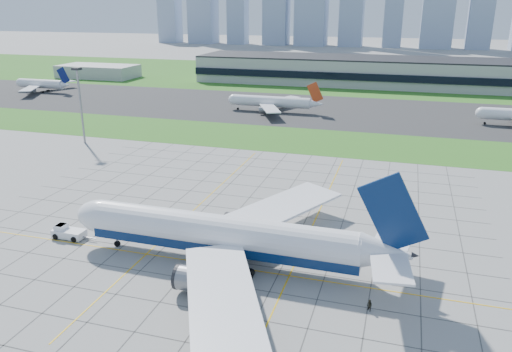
{
  "coord_description": "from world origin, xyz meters",
  "views": [
    {
      "loc": [
        34.58,
        -77.5,
        45.0
      ],
      "look_at": [
        2.69,
        28.55,
        7.0
      ],
      "focal_mm": 35.0,
      "sensor_mm": 36.0,
      "label": 1
    }
  ],
  "objects": [
    {
      "name": "asphalt_taxiway",
      "position": [
        0.0,
        145.0,
        0.03
      ],
      "size": [
        700.0,
        75.0,
        0.04
      ],
      "primitive_type": "cube",
      "color": "#383838",
      "rests_on": "ground"
    },
    {
      "name": "crew_far",
      "position": [
        32.27,
        -8.8,
        0.98
      ],
      "size": [
        1.19,
        1.19,
        1.95
      ],
      "primitive_type": "imported",
      "rotation": [
        0.0,
        0.0,
        -0.77
      ],
      "color": "black",
      "rests_on": "ground"
    },
    {
      "name": "airliner",
      "position": [
        5.61,
        -0.9,
        5.63
      ],
      "size": [
        65.35,
        66.26,
        20.58
      ],
      "rotation": [
        0.0,
        0.0,
        -0.01
      ],
      "color": "white",
      "rests_on": "ground"
    },
    {
      "name": "service_block",
      "position": [
        -160.0,
        210.0,
        4.0
      ],
      "size": [
        50.0,
        25.0,
        8.0
      ],
      "primitive_type": "cube",
      "color": "#B7B7B2",
      "rests_on": "ground"
    },
    {
      "name": "ground",
      "position": [
        0.0,
        0.0,
        0.0
      ],
      "size": [
        1400.0,
        1400.0,
        0.0
      ],
      "primitive_type": "plane",
      "color": "gray",
      "rests_on": "ground"
    },
    {
      "name": "grass_far",
      "position": [
        0.0,
        255.0,
        0.02
      ],
      "size": [
        700.0,
        145.0,
        0.04
      ],
      "primitive_type": "cube",
      "color": "#316C1F",
      "rests_on": "ground"
    },
    {
      "name": "grass_median",
      "position": [
        0.0,
        90.0,
        0.02
      ],
      "size": [
        700.0,
        35.0,
        0.04
      ],
      "primitive_type": "cube",
      "color": "#316C1F",
      "rests_on": "ground"
    },
    {
      "name": "distant_jet_1",
      "position": [
        -21.77,
        135.07,
        4.49
      ],
      "size": [
        40.83,
        42.66,
        14.08
      ],
      "color": "white",
      "rests_on": "ground"
    },
    {
      "name": "distant_jet_0",
      "position": [
        -155.66,
        150.18,
        4.48
      ],
      "size": [
        32.0,
        42.66,
        14.08
      ],
      "color": "white",
      "rests_on": "ground"
    },
    {
      "name": "terminal",
      "position": [
        40.0,
        229.87,
        7.89
      ],
      "size": [
        260.0,
        43.0,
        15.8
      ],
      "color": "#B7B7B2",
      "rests_on": "ground"
    },
    {
      "name": "crew_near",
      "position": [
        -29.16,
        -0.66,
        0.83
      ],
      "size": [
        0.49,
        0.66,
        1.66
      ],
      "primitive_type": "imported",
      "rotation": [
        0.0,
        0.0,
        1.41
      ],
      "color": "black",
      "rests_on": "ground"
    },
    {
      "name": "light_mast",
      "position": [
        -70.0,
        65.0,
        16.18
      ],
      "size": [
        2.5,
        2.5,
        25.6
      ],
      "color": "gray",
      "rests_on": "ground"
    },
    {
      "name": "apron_markings",
      "position": [
        0.43,
        11.09,
        0.02
      ],
      "size": [
        120.0,
        130.0,
        0.03
      ],
      "color": "#474744",
      "rests_on": "ground"
    },
    {
      "name": "pushback_tug",
      "position": [
        -28.86,
        -0.11,
        1.19
      ],
      "size": [
        9.64,
        3.44,
        2.68
      ],
      "rotation": [
        0.0,
        0.0,
        -0.01
      ],
      "color": "white",
      "rests_on": "ground"
    }
  ]
}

